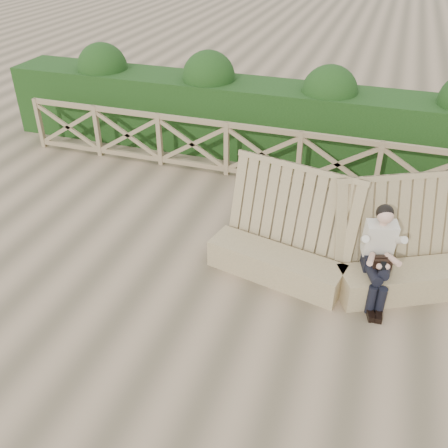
% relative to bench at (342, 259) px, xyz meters
% --- Properties ---
extents(ground, '(60.00, 60.00, 0.00)m').
position_rel_bench_xyz_m(ground, '(-1.88, -0.83, -0.39)').
color(ground, brown).
rests_on(ground, ground).
extents(bench, '(3.83, 1.58, 1.55)m').
position_rel_bench_xyz_m(bench, '(0.00, 0.00, 0.00)').
color(bench, olive).
rests_on(bench, ground).
extents(woman, '(0.50, 0.89, 1.38)m').
position_rel_bench_xyz_m(woman, '(0.46, -0.17, 0.34)').
color(woman, black).
rests_on(woman, ground).
extents(guardrail, '(10.10, 0.09, 1.10)m').
position_rel_bench_xyz_m(guardrail, '(-1.88, 2.67, 0.16)').
color(guardrail, '#816A4B').
rests_on(guardrail, ground).
extents(hedge, '(12.00, 1.20, 1.50)m').
position_rel_bench_xyz_m(hedge, '(-1.88, 3.87, 0.36)').
color(hedge, black).
rests_on(hedge, ground).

